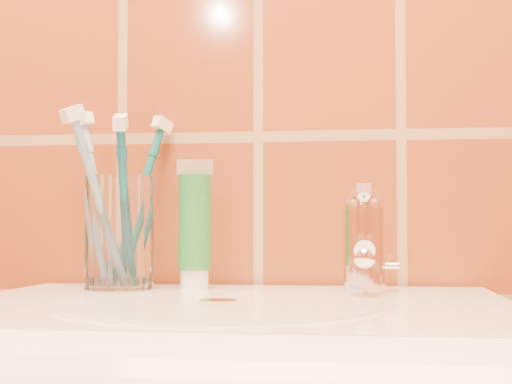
# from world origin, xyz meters

# --- Properties ---
(glass_tumbler) EXTENTS (0.11, 0.11, 0.13)m
(glass_tumbler) POSITION_xyz_m (-0.16, 1.10, 0.92)
(glass_tumbler) COLOR white
(glass_tumbler) RESTS_ON pedestal_sink
(toothpaste_tube) EXTENTS (0.04, 0.04, 0.16)m
(toothpaste_tube) POSITION_xyz_m (-0.07, 1.11, 0.92)
(toothpaste_tube) COLOR white
(toothpaste_tube) RESTS_ON pedestal_sink
(faucet) EXTENTS (0.05, 0.11, 0.12)m
(faucet) POSITION_xyz_m (0.14, 1.09, 0.91)
(faucet) COLOR white
(faucet) RESTS_ON pedestal_sink
(toothbrush_0) EXTENTS (0.05, 0.15, 0.22)m
(toothbrush_0) POSITION_xyz_m (-0.14, 1.07, 0.95)
(toothbrush_0) COLOR #0C5465
(toothbrush_0) RESTS_ON glass_tumbler
(toothbrush_1) EXTENTS (0.14, 0.18, 0.24)m
(toothbrush_1) POSITION_xyz_m (-0.14, 1.15, 0.96)
(toothbrush_1) COLOR #0B5E61
(toothbrush_1) RESTS_ON glass_tumbler
(toothbrush_2) EXTENTS (0.15, 0.14, 0.23)m
(toothbrush_2) POSITION_xyz_m (-0.19, 1.12, 0.96)
(toothbrush_2) COLOR #759BD0
(toothbrush_2) RESTS_ON glass_tumbler
(toothbrush_3) EXTENTS (0.15, 0.17, 0.23)m
(toothbrush_3) POSITION_xyz_m (-0.17, 1.07, 0.95)
(toothbrush_3) COLOR #6994BB
(toothbrush_3) RESTS_ON glass_tumbler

